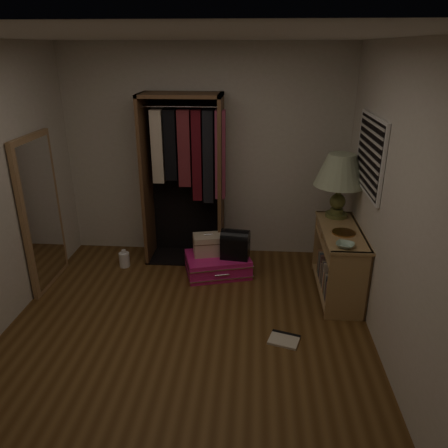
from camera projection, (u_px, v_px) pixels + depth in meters
The scene contains 13 objects.
ground at pixel (184, 342), 4.03m from camera, with size 4.00×4.00×0.00m, color #533517.
room_walls at pixel (188, 185), 3.50m from camera, with size 3.52×4.02×2.60m.
console_bookshelf at pixel (338, 259), 4.74m from camera, with size 0.42×1.12×0.75m.
open_wardrobe at pixel (187, 166), 5.23m from camera, with size 0.98×0.50×2.05m.
floor_mirror at pixel (41, 213), 4.75m from camera, with size 0.06×0.80×1.70m.
pink_suitcase at pixel (218, 264), 5.22m from camera, with size 0.87×0.72×0.23m.
train_case at pixel (208, 244), 5.19m from camera, with size 0.40×0.32×0.26m.
black_bag at pixel (235, 243), 5.07m from camera, with size 0.35×0.25×0.35m.
table_lamp at pixel (341, 171), 4.74m from camera, with size 0.74×0.74×0.72m.
brass_tray at pixel (344, 233), 4.49m from camera, with size 0.31×0.31×0.01m.
ceramic_bowl at pixel (345, 245), 4.17m from camera, with size 0.17×0.17×0.04m, color #9CBBA4.
white_jug at pixel (124, 259), 5.39m from camera, with size 0.16×0.16×0.22m.
floor_book at pixel (284, 339), 4.06m from camera, with size 0.32×0.28×0.03m.
Camera 1 is at (0.61, -3.29, 2.53)m, focal length 35.00 mm.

